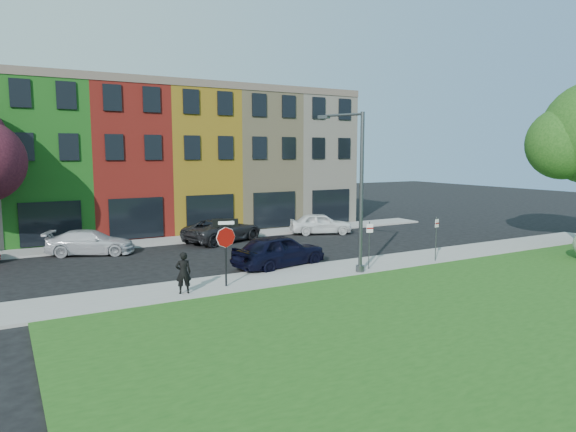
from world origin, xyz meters
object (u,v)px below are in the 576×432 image
sedan_near (279,250)px  man (183,273)px  stop_sign (226,238)px  street_lamp (357,192)px

sedan_near → man: bearing=104.4°
man → stop_sign: bearing=-162.8°
sedan_near → street_lamp: bearing=-151.2°
man → sedan_near: man is taller
stop_sign → sedan_near: (3.90, 2.55, -1.32)m
sedan_near → street_lamp: 4.92m
man → sedan_near: 6.42m
street_lamp → stop_sign: bearing=152.9°
stop_sign → man: 2.26m
man → sedan_near: size_ratio=0.32×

